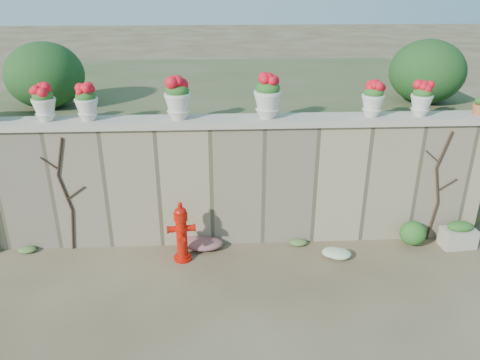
{
  "coord_description": "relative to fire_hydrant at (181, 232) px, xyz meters",
  "views": [
    {
      "loc": [
        -0.3,
        -5.11,
        4.08
      ],
      "look_at": [
        0.03,
        1.4,
        1.24
      ],
      "focal_mm": 35.0,
      "sensor_mm": 36.0,
      "label": 1
    }
  ],
  "objects": [
    {
      "name": "ground",
      "position": [
        0.88,
        -1.17,
        -0.5
      ],
      "size": [
        80.0,
        80.0,
        0.0
      ],
      "primitive_type": "plane",
      "color": "brown",
      "rests_on": "ground"
    },
    {
      "name": "stone_wall",
      "position": [
        0.88,
        0.63,
        0.5
      ],
      "size": [
        8.0,
        0.4,
        2.0
      ],
      "primitive_type": "cube",
      "color": "gray",
      "rests_on": "ground"
    },
    {
      "name": "wall_cap",
      "position": [
        0.88,
        0.63,
        1.55
      ],
      "size": [
        8.1,
        0.52,
        0.1
      ],
      "primitive_type": "cube",
      "color": "#B9B19C",
      "rests_on": "stone_wall"
    },
    {
      "name": "raised_fill",
      "position": [
        0.88,
        3.83,
        0.5
      ],
      "size": [
        9.0,
        6.0,
        2.0
      ],
      "primitive_type": "cube",
      "color": "#384C23",
      "rests_on": "ground"
    },
    {
      "name": "back_shrub_left",
      "position": [
        -2.32,
        1.83,
        2.05
      ],
      "size": [
        1.3,
        1.3,
        1.1
      ],
      "primitive_type": "ellipsoid",
      "color": "#143814",
      "rests_on": "raised_fill"
    },
    {
      "name": "back_shrub_right",
      "position": [
        4.28,
        1.83,
        2.05
      ],
      "size": [
        1.3,
        1.3,
        1.1
      ],
      "primitive_type": "ellipsoid",
      "color": "#143814",
      "rests_on": "raised_fill"
    },
    {
      "name": "vine_left",
      "position": [
        -1.79,
        0.41,
        0.49
      ],
      "size": [
        0.6,
        0.04,
        1.91
      ],
      "color": "black",
      "rests_on": "ground"
    },
    {
      "name": "vine_right",
      "position": [
        4.11,
        0.41,
        0.49
      ],
      "size": [
        0.6,
        0.04,
        1.91
      ],
      "color": "black",
      "rests_on": "ground"
    },
    {
      "name": "fire_hydrant",
      "position": [
        0.0,
        0.0,
        0.0
      ],
      "size": [
        0.43,
        0.3,
        0.99
      ],
      "rotation": [
        0.0,
        0.0,
        0.1
      ],
      "color": "#B61207",
      "rests_on": "ground"
    },
    {
      "name": "planter_box",
      "position": [
        4.48,
        0.17,
        -0.29
      ],
      "size": [
        0.57,
        0.36,
        0.45
      ],
      "rotation": [
        0.0,
        0.0,
        0.09
      ],
      "color": "#B9B19C",
      "rests_on": "ground"
    },
    {
      "name": "green_shrub",
      "position": [
        3.77,
        0.1,
        -0.21
      ],
      "size": [
        0.61,
        0.55,
        0.58
      ],
      "primitive_type": "ellipsoid",
      "color": "#1E5119",
      "rests_on": "ground"
    },
    {
      "name": "magenta_clump",
      "position": [
        0.35,
        0.37,
        -0.39
      ],
      "size": [
        0.81,
        0.54,
        0.22
      ],
      "primitive_type": "ellipsoid",
      "color": "#B82468",
      "rests_on": "ground"
    },
    {
      "name": "white_flowers",
      "position": [
        2.44,
        -0.05,
        -0.41
      ],
      "size": [
        0.48,
        0.38,
        0.17
      ],
      "primitive_type": "ellipsoid",
      "color": "white",
      "rests_on": "ground"
    },
    {
      "name": "urn_pot_0",
      "position": [
        -1.97,
        0.63,
        1.87
      ],
      "size": [
        0.35,
        0.35,
        0.54
      ],
      "color": "beige",
      "rests_on": "wall_cap"
    },
    {
      "name": "urn_pot_1",
      "position": [
        -1.35,
        0.63,
        1.87
      ],
      "size": [
        0.34,
        0.34,
        0.53
      ],
      "color": "beige",
      "rests_on": "wall_cap"
    },
    {
      "name": "urn_pot_2",
      "position": [
        0.0,
        0.63,
        1.92
      ],
      "size": [
        0.41,
        0.41,
        0.63
      ],
      "color": "beige",
      "rests_on": "wall_cap"
    },
    {
      "name": "urn_pot_3",
      "position": [
        1.35,
        0.63,
        1.93
      ],
      "size": [
        0.42,
        0.42,
        0.66
      ],
      "color": "beige",
      "rests_on": "wall_cap"
    },
    {
      "name": "urn_pot_4",
      "position": [
        2.96,
        0.63,
        1.87
      ],
      "size": [
        0.35,
        0.35,
        0.54
      ],
      "color": "beige",
      "rests_on": "wall_cap"
    },
    {
      "name": "urn_pot_5",
      "position": [
        3.72,
        0.63,
        1.86
      ],
      "size": [
        0.33,
        0.33,
        0.52
      ],
      "color": "beige",
      "rests_on": "wall_cap"
    },
    {
      "name": "terracotta_pot",
      "position": [
        4.66,
        0.63,
        1.73
      ],
      "size": [
        0.23,
        0.23,
        0.27
      ],
      "color": "#B66537",
      "rests_on": "wall_cap"
    }
  ]
}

